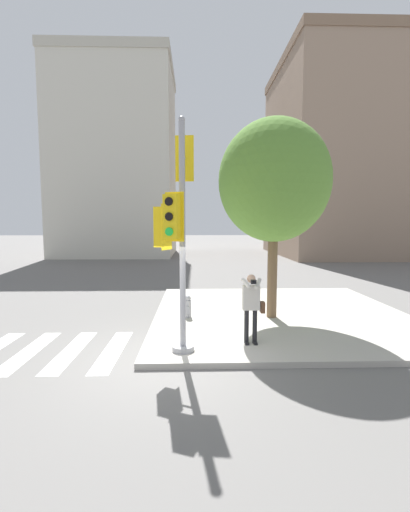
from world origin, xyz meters
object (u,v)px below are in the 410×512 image
Objects in this scene: traffic_signal_pole at (176,222)px; street_tree at (274,181)px; person_photographer at (252,302)px; fire_hydrant at (188,306)px.

street_tree reaches higher than traffic_signal_pole.
person_photographer is (1.75, 0.38, -1.91)m from traffic_signal_pole.
person_photographer is at bearing 12.32° from traffic_signal_pole.
traffic_signal_pole is at bearing -93.91° from fire_hydrant.
traffic_signal_pole is 3.09× the size of person_photographer.
traffic_signal_pole is 2.62m from person_photographer.
person_photographer is 0.28× the size of street_tree.
street_tree reaches higher than person_photographer.
street_tree is at bearing -1.43° from fire_hydrant.
street_tree is at bearing 66.28° from person_photographer.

